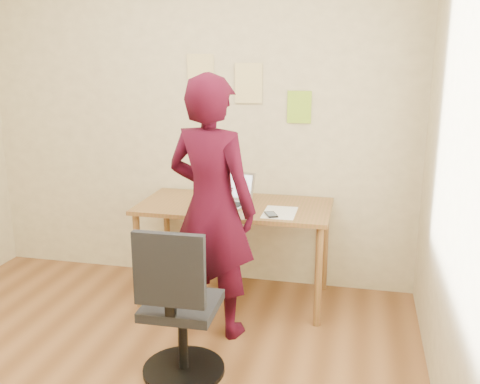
% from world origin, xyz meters
% --- Properties ---
extents(room, '(3.58, 3.58, 2.78)m').
position_xyz_m(room, '(0.00, 0.00, 1.35)').
color(room, brown).
rests_on(room, ground).
extents(desk, '(1.40, 0.70, 0.74)m').
position_xyz_m(desk, '(0.41, 1.38, 0.65)').
color(desk, brown).
rests_on(desk, ground).
extents(laptop, '(0.37, 0.34, 0.22)m').
position_xyz_m(laptop, '(0.37, 1.41, 0.79)').
color(laptop, '#B7B7BE').
rests_on(laptop, desk).
extents(paper_sheet, '(0.23, 0.32, 0.00)m').
position_xyz_m(paper_sheet, '(0.77, 1.25, 0.74)').
color(paper_sheet, white).
rests_on(paper_sheet, desk).
extents(phone, '(0.12, 0.15, 0.01)m').
position_xyz_m(phone, '(0.72, 1.17, 0.75)').
color(phone, black).
rests_on(phone, desk).
extents(wall_note_left, '(0.21, 0.00, 0.30)m').
position_xyz_m(wall_note_left, '(0.06, 1.74, 1.66)').
color(wall_note_left, '#EAD48B').
rests_on(wall_note_left, room).
extents(wall_note_mid, '(0.21, 0.00, 0.30)m').
position_xyz_m(wall_note_mid, '(0.44, 1.74, 1.59)').
color(wall_note_mid, '#EAD48B').
rests_on(wall_note_mid, room).
extents(wall_note_right, '(0.18, 0.00, 0.24)m').
position_xyz_m(wall_note_right, '(0.82, 1.74, 1.42)').
color(wall_note_right, '#99D02E').
rests_on(wall_note_right, room).
extents(office_chair, '(0.48, 0.48, 0.92)m').
position_xyz_m(office_chair, '(0.35, 0.29, 0.39)').
color(office_chair, black).
rests_on(office_chair, ground).
extents(person, '(0.71, 0.56, 1.71)m').
position_xyz_m(person, '(0.38, 0.89, 0.85)').
color(person, '#390718').
rests_on(person, ground).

